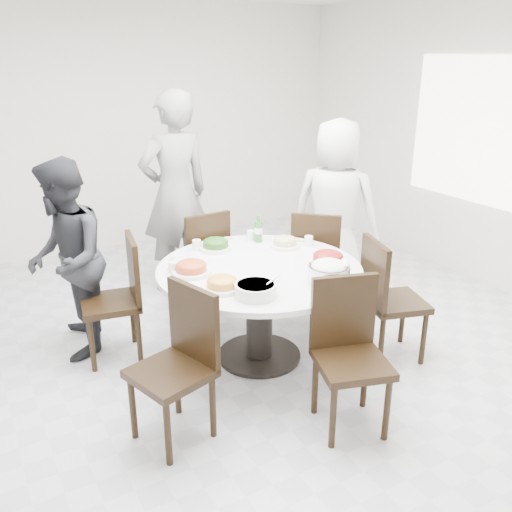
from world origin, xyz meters
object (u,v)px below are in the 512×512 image
soup_bowl (256,290)px  chair_s (352,360)px  chair_se (395,299)px  diner_middle (175,194)px  diner_left (66,260)px  chair_sw (170,370)px  beverage_bottle (258,229)px  chair_ne (316,260)px  rice_bowl (329,275)px  chair_n (199,260)px  diner_right (335,210)px  dining_table (259,313)px  chair_nw (110,300)px

soup_bowl → chair_s: bearing=-58.8°
chair_se → diner_middle: 2.28m
chair_s → diner_left: size_ratio=0.62×
chair_sw → diner_middle: size_ratio=0.49×
chair_sw → beverage_bottle: 1.64m
chair_ne → chair_se: bearing=132.4°
rice_bowl → chair_n: bearing=101.6°
chair_n → beverage_bottle: (0.32, -0.51, 0.39)m
chair_se → diner_right: diner_right is taller
chair_s → diner_left: bearing=143.0°
diner_left → beverage_bottle: diner_left is taller
chair_sw → chair_s: (1.00, -0.44, 0.00)m
chair_n → chair_sw: size_ratio=1.00×
chair_s → chair_se: (0.83, 0.52, 0.00)m
dining_table → chair_n: size_ratio=1.58×
dining_table → chair_s: (0.08, -0.99, 0.10)m
chair_nw → chair_se: bearing=70.6°
diner_left → soup_bowl: (0.93, -1.23, 0.03)m
diner_right → beverage_bottle: 0.96m
chair_nw → chair_sw: (0.05, -1.12, 0.00)m
rice_bowl → diner_left: bearing=138.7°
soup_bowl → beverage_bottle: size_ratio=1.21×
chair_se → chair_sw: bearing=109.4°
chair_n → diner_left: 1.21m
chair_ne → beverage_bottle: beverage_bottle is taller
chair_s → soup_bowl: 0.74m
chair_ne → rice_bowl: bearing=98.6°
dining_table → beverage_bottle: bearing=61.0°
chair_ne → soup_bowl: size_ratio=3.48×
chair_sw → diner_middle: (0.89, 2.10, 0.49)m
rice_bowl → soup_bowl: rice_bowl is taller
diner_middle → rice_bowl: diner_middle is taller
chair_se → rice_bowl: (-0.65, -0.01, 0.34)m
chair_n → chair_se: same height
diner_middle → chair_nw: bearing=41.7°
chair_nw → diner_left: (-0.24, 0.24, 0.29)m
soup_bowl → beverage_bottle: bearing=59.3°
dining_table → diner_left: diner_left is taller
chair_s → rice_bowl: bearing=87.7°
chair_n → diner_right: bearing=161.9°
soup_bowl → beverage_bottle: beverage_bottle is taller
chair_ne → diner_right: bearing=-109.4°
chair_se → diner_right: bearing=2.5°
chair_nw → diner_middle: diner_middle is taller
dining_table → chair_nw: chair_nw is taller
dining_table → diner_left: 1.50m
dining_table → diner_right: size_ratio=0.89×
chair_s → beverage_bottle: (0.20, 1.49, 0.39)m
chair_nw → chair_ne: bearing=97.7°
chair_n → diner_middle: (0.01, 0.54, 0.49)m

